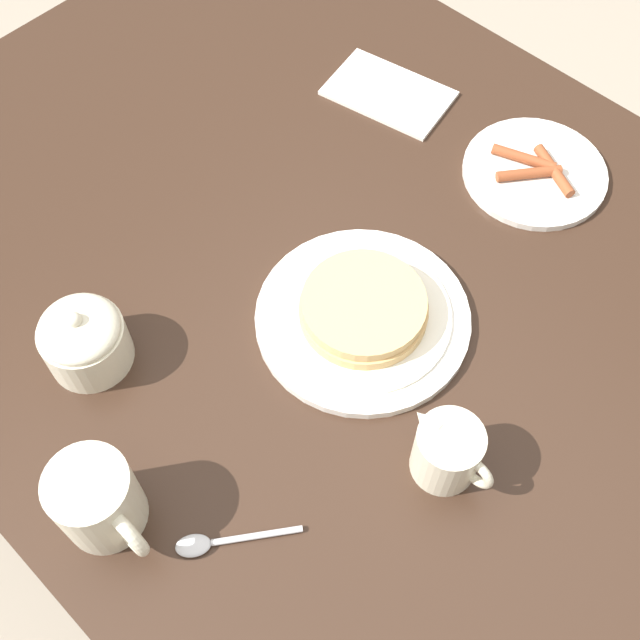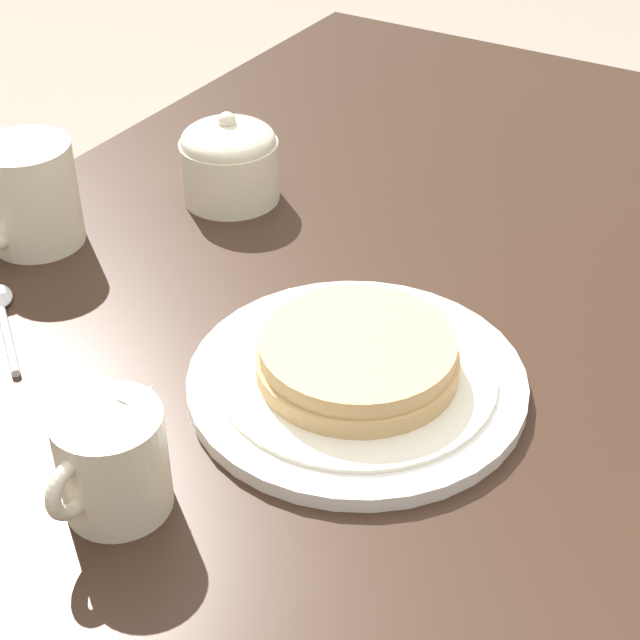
# 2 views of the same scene
# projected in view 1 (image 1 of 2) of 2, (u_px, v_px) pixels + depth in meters

# --- Properties ---
(ground_plane) EXTENTS (8.00, 8.00, 0.00)m
(ground_plane) POSITION_uv_depth(u_px,v_px,m) (350.00, 490.00, 1.60)
(ground_plane) COLOR gray
(dining_table) EXTENTS (1.43, 0.97, 0.72)m
(dining_table) POSITION_uv_depth(u_px,v_px,m) (366.00, 335.00, 1.07)
(dining_table) COLOR #332116
(dining_table) RESTS_ON ground_plane
(pancake_plate) EXTENTS (0.26, 0.26, 0.05)m
(pancake_plate) POSITION_uv_depth(u_px,v_px,m) (363.00, 313.00, 0.94)
(pancake_plate) COLOR white
(pancake_plate) RESTS_ON dining_table
(side_plate_bacon) EXTENTS (0.19, 0.19, 0.02)m
(side_plate_bacon) POSITION_uv_depth(u_px,v_px,m) (535.00, 172.00, 1.07)
(side_plate_bacon) COLOR silver
(side_plate_bacon) RESTS_ON dining_table
(coffee_mug) EXTENTS (0.12, 0.09, 0.10)m
(coffee_mug) POSITION_uv_depth(u_px,v_px,m) (99.00, 501.00, 0.79)
(coffee_mug) COLOR beige
(coffee_mug) RESTS_ON dining_table
(creamer_pitcher) EXTENTS (0.11, 0.07, 0.08)m
(creamer_pitcher) POSITION_uv_depth(u_px,v_px,m) (447.00, 451.00, 0.83)
(creamer_pitcher) COLOR beige
(creamer_pitcher) RESTS_ON dining_table
(sugar_bowl) EXTENTS (0.10, 0.10, 0.09)m
(sugar_bowl) POSITION_uv_depth(u_px,v_px,m) (84.00, 339.00, 0.90)
(sugar_bowl) COLOR beige
(sugar_bowl) RESTS_ON dining_table
(napkin) EXTENTS (0.19, 0.14, 0.01)m
(napkin) POSITION_uv_depth(u_px,v_px,m) (389.00, 93.00, 1.15)
(napkin) COLOR silver
(napkin) RESTS_ON dining_table
(spoon) EXTENTS (0.09, 0.11, 0.01)m
(spoon) POSITION_uv_depth(u_px,v_px,m) (218.00, 542.00, 0.82)
(spoon) COLOR silver
(spoon) RESTS_ON dining_table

